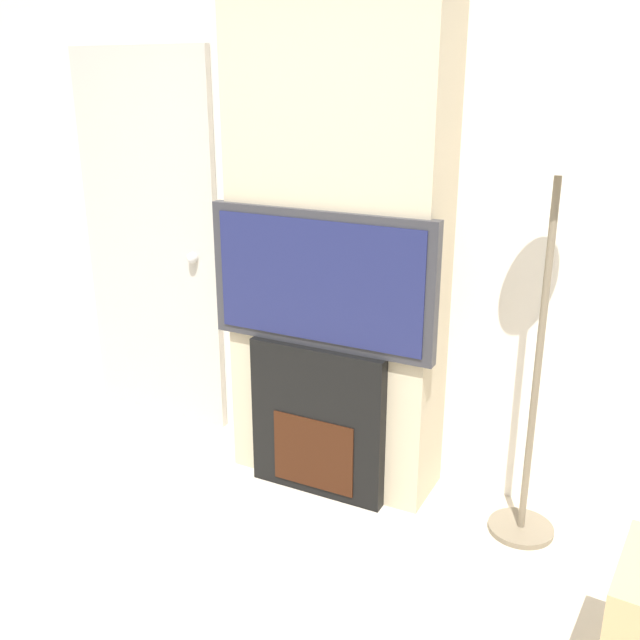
# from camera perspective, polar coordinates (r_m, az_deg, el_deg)

# --- Properties ---
(wall_back) EXTENTS (6.00, 0.06, 2.70)m
(wall_back) POSITION_cam_1_polar(r_m,az_deg,el_deg) (3.40, 2.96, 9.65)
(wall_back) COLOR silver
(wall_back) RESTS_ON ground_plane
(chimney_breast) EXTENTS (0.99, 0.35, 2.70)m
(chimney_breast) POSITION_cam_1_polar(r_m,az_deg,el_deg) (3.22, 1.44, 9.15)
(chimney_breast) COLOR #BCAD8E
(chimney_breast) RESTS_ON ground_plane
(fireplace) EXTENTS (0.67, 0.15, 0.74)m
(fireplace) POSITION_cam_1_polar(r_m,az_deg,el_deg) (3.38, -0.01, -7.97)
(fireplace) COLOR black
(fireplace) RESTS_ON ground_plane
(television) EXTENTS (1.08, 0.07, 0.62)m
(television) POSITION_cam_1_polar(r_m,az_deg,el_deg) (3.13, -0.03, 3.20)
(television) COLOR #2D2D33
(television) RESTS_ON fireplace
(floor_lamp) EXTENTS (0.28, 0.28, 1.66)m
(floor_lamp) POSITION_cam_1_polar(r_m,az_deg,el_deg) (2.93, 17.58, 1.81)
(floor_lamp) COLOR #726651
(floor_lamp) RESTS_ON ground_plane
(entry_door) EXTENTS (0.89, 0.09, 2.05)m
(entry_door) POSITION_cam_1_polar(r_m,az_deg,el_deg) (4.07, -13.38, 6.02)
(entry_door) COLOR #BCB7AD
(entry_door) RESTS_ON ground_plane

